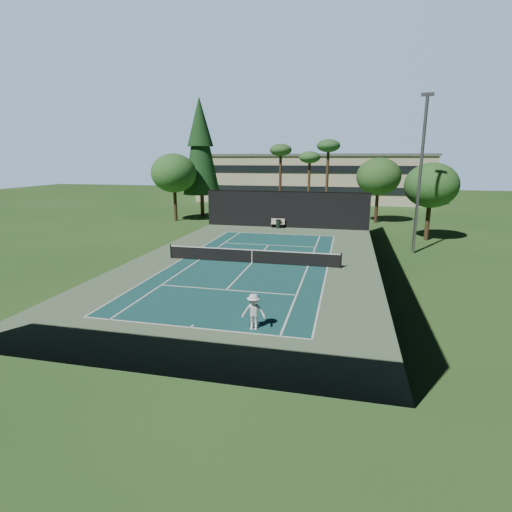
{
  "coord_description": "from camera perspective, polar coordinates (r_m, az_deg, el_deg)",
  "views": [
    {
      "loc": [
        6.66,
        -27.58,
        7.45
      ],
      "look_at": [
        1.0,
        -3.0,
        1.3
      ],
      "focal_mm": 28.0,
      "sensor_mm": 36.0,
      "label": 1
    }
  ],
  "objects": [
    {
      "name": "tennis_net",
      "position": [
        29.19,
        -0.59,
        0.05
      ],
      "size": [
        12.9,
        0.1,
        1.1
      ],
      "color": "black",
      "rests_on": "ground"
    },
    {
      "name": "decid_tree_a",
      "position": [
        49.73,
        17.11,
        10.78
      ],
      "size": [
        5.12,
        5.12,
        7.62
      ],
      "color": "#40291B",
      "rests_on": "ground"
    },
    {
      "name": "decid_tree_c",
      "position": [
        50.07,
        -11.65,
        11.5
      ],
      "size": [
        5.44,
        5.44,
        8.09
      ],
      "color": "#402E1B",
      "rests_on": "ground"
    },
    {
      "name": "tennis_ball_c",
      "position": [
        31.15,
        -1.98,
        -0.07
      ],
      "size": [
        0.08,
        0.08,
        0.08
      ],
      "primitive_type": "sphere",
      "color": "yellow",
      "rests_on": "ground"
    },
    {
      "name": "park_bench",
      "position": [
        44.43,
        3.14,
        4.75
      ],
      "size": [
        1.5,
        0.45,
        1.02
      ],
      "color": "beige",
      "rests_on": "ground"
    },
    {
      "name": "tennis_ball_a",
      "position": [
        18.58,
        -17.83,
        -10.53
      ],
      "size": [
        0.06,
        0.06,
        0.06
      ],
      "primitive_type": "sphere",
      "color": "#E5F437",
      "rests_on": "ground"
    },
    {
      "name": "pine_tree",
      "position": [
        53.01,
        -7.96,
        15.85
      ],
      "size": [
        4.8,
        4.8,
        15.0
      ],
      "color": "#4F3322",
      "rests_on": "ground"
    },
    {
      "name": "tennis_ball_b",
      "position": [
        30.23,
        -0.74,
        -0.49
      ],
      "size": [
        0.08,
        0.08,
        0.08
      ],
      "primitive_type": "sphere",
      "color": "#B5D831",
      "rests_on": "ground"
    },
    {
      "name": "player",
      "position": [
        17.91,
        -0.34,
        -7.97
      ],
      "size": [
        1.14,
        0.73,
        1.67
      ],
      "primitive_type": "imported",
      "rotation": [
        0.0,
        0.0,
        0.11
      ],
      "color": "white",
      "rests_on": "ground"
    },
    {
      "name": "apron_slab",
      "position": [
        29.33,
        -0.59,
        -1.0
      ],
      "size": [
        18.0,
        32.0,
        0.01
      ],
      "primitive_type": "cube",
      "color": "#577451",
      "rests_on": "ground"
    },
    {
      "name": "decid_tree_b",
      "position": [
        40.32,
        23.75,
        9.2
      ],
      "size": [
        4.8,
        4.8,
        7.14
      ],
      "color": "#44311D",
      "rests_on": "ground"
    },
    {
      "name": "campus_building",
      "position": [
        73.93,
        7.93,
        11.06
      ],
      "size": [
        40.5,
        12.5,
        8.3
      ],
      "color": "beige",
      "rests_on": "ground"
    },
    {
      "name": "tennis_ball_d",
      "position": [
        35.51,
        -2.54,
        1.64
      ],
      "size": [
        0.07,
        0.07,
        0.07
      ],
      "primitive_type": "sphere",
      "color": "#AFCC2E",
      "rests_on": "ground"
    },
    {
      "name": "court_surface",
      "position": [
        29.33,
        -0.59,
        -0.99
      ],
      "size": [
        10.97,
        23.77,
        0.01
      ],
      "primitive_type": "cube",
      "color": "#184E4C",
      "rests_on": "ground"
    },
    {
      "name": "fence",
      "position": [
        28.95,
        -0.57,
        2.87
      ],
      "size": [
        18.04,
        32.05,
        4.03
      ],
      "color": "black",
      "rests_on": "ground"
    },
    {
      "name": "trash_bin",
      "position": [
        44.19,
        3.21,
        4.61
      ],
      "size": [
        0.56,
        0.56,
        0.95
      ],
      "color": "black",
      "rests_on": "ground"
    },
    {
      "name": "ground",
      "position": [
        29.33,
        -0.59,
        -1.01
      ],
      "size": [
        160.0,
        160.0,
        0.0
      ],
      "primitive_type": "plane",
      "color": "#28511E",
      "rests_on": "ground"
    },
    {
      "name": "light_pole",
      "position": [
        34.01,
        22.43,
        11.03
      ],
      "size": [
        0.9,
        0.25,
        12.22
      ],
      "color": "gray",
      "rests_on": "ground"
    },
    {
      "name": "court_lines",
      "position": [
        29.33,
        -0.59,
        -0.97
      ],
      "size": [
        11.07,
        23.87,
        0.01
      ],
      "color": "white",
      "rests_on": "ground"
    },
    {
      "name": "palm_c",
      "position": [
        50.66,
        10.3,
        14.8
      ],
      "size": [
        2.8,
        2.8,
        9.77
      ],
      "color": "#48331F",
      "rests_on": "ground"
    },
    {
      "name": "palm_a",
      "position": [
        52.3,
        3.55,
        14.49
      ],
      "size": [
        2.8,
        2.8,
        9.32
      ],
      "color": "#472D1E",
      "rests_on": "ground"
    },
    {
      "name": "palm_b",
      "position": [
        53.83,
        7.68,
        13.49
      ],
      "size": [
        2.8,
        2.8,
        8.42
      ],
      "color": "#4C3620",
      "rests_on": "ground"
    }
  ]
}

